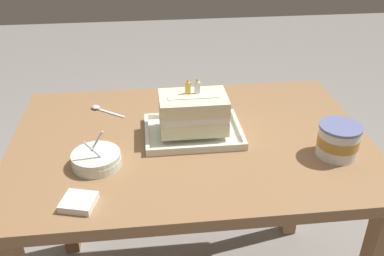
{
  "coord_description": "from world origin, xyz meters",
  "views": [
    {
      "loc": [
        -0.13,
        -1.17,
        1.48
      ],
      "look_at": [
        0.0,
        0.01,
        0.79
      ],
      "focal_mm": 40.43,
      "sensor_mm": 36.0,
      "label": 1
    }
  ],
  "objects_px": {
    "birthday_cake": "(193,112)",
    "serving_spoon_near_tray": "(99,109)",
    "foil_tray": "(193,133)",
    "napkin_pile": "(79,202)",
    "bowl_stack": "(96,159)",
    "ice_cream_tub": "(338,140)"
  },
  "relations": [
    {
      "from": "birthday_cake",
      "to": "napkin_pile",
      "type": "bearing_deg",
      "value": -136.25
    },
    {
      "from": "bowl_stack",
      "to": "napkin_pile",
      "type": "xyz_separation_m",
      "value": [
        -0.03,
        -0.18,
        -0.01
      ]
    },
    {
      "from": "foil_tray",
      "to": "serving_spoon_near_tray",
      "type": "bearing_deg",
      "value": 146.41
    },
    {
      "from": "birthday_cake",
      "to": "bowl_stack",
      "type": "height_order",
      "value": "birthday_cake"
    },
    {
      "from": "birthday_cake",
      "to": "napkin_pile",
      "type": "relative_size",
      "value": 2.12
    },
    {
      "from": "birthday_cake",
      "to": "serving_spoon_near_tray",
      "type": "xyz_separation_m",
      "value": [
        -0.31,
        0.21,
        -0.08
      ]
    },
    {
      "from": "napkin_pile",
      "to": "birthday_cake",
      "type": "bearing_deg",
      "value": 43.75
    },
    {
      "from": "birthday_cake",
      "to": "bowl_stack",
      "type": "relative_size",
      "value": 1.48
    },
    {
      "from": "birthday_cake",
      "to": "serving_spoon_near_tray",
      "type": "bearing_deg",
      "value": 146.41
    },
    {
      "from": "bowl_stack",
      "to": "birthday_cake",
      "type": "bearing_deg",
      "value": 25.12
    },
    {
      "from": "napkin_pile",
      "to": "bowl_stack",
      "type": "bearing_deg",
      "value": 79.67
    },
    {
      "from": "napkin_pile",
      "to": "ice_cream_tub",
      "type": "bearing_deg",
      "value": 11.3
    },
    {
      "from": "ice_cream_tub",
      "to": "napkin_pile",
      "type": "distance_m",
      "value": 0.76
    },
    {
      "from": "foil_tray",
      "to": "birthday_cake",
      "type": "xyz_separation_m",
      "value": [
        0.0,
        0.0,
        0.07
      ]
    },
    {
      "from": "bowl_stack",
      "to": "serving_spoon_near_tray",
      "type": "height_order",
      "value": "bowl_stack"
    },
    {
      "from": "foil_tray",
      "to": "napkin_pile",
      "type": "distance_m",
      "value": 0.46
    },
    {
      "from": "serving_spoon_near_tray",
      "to": "birthday_cake",
      "type": "bearing_deg",
      "value": -33.59
    },
    {
      "from": "foil_tray",
      "to": "napkin_pile",
      "type": "xyz_separation_m",
      "value": [
        -0.33,
        -0.31,
        0.0
      ]
    },
    {
      "from": "birthday_cake",
      "to": "bowl_stack",
      "type": "distance_m",
      "value": 0.33
    },
    {
      "from": "serving_spoon_near_tray",
      "to": "napkin_pile",
      "type": "xyz_separation_m",
      "value": [
        -0.02,
        -0.52,
        0.0
      ]
    },
    {
      "from": "ice_cream_tub",
      "to": "napkin_pile",
      "type": "xyz_separation_m",
      "value": [
        -0.74,
        -0.15,
        -0.04
      ]
    },
    {
      "from": "foil_tray",
      "to": "ice_cream_tub",
      "type": "height_order",
      "value": "ice_cream_tub"
    }
  ]
}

